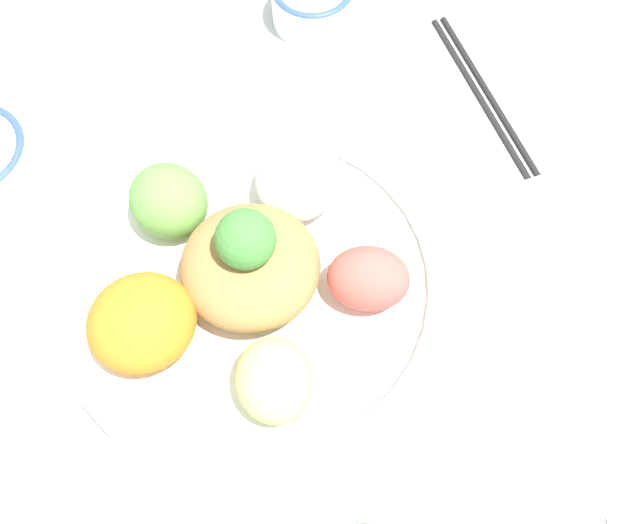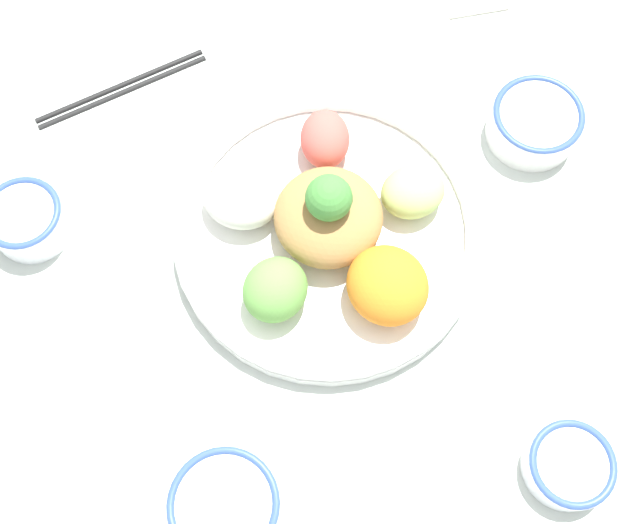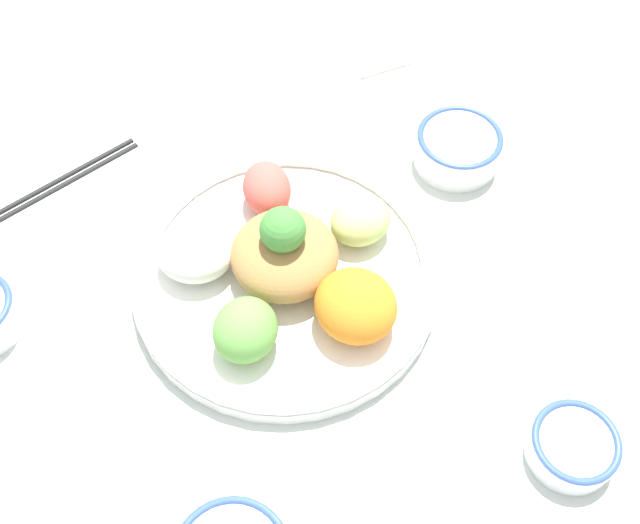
# 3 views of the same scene
# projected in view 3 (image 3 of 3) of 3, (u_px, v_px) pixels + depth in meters

# --- Properties ---
(ground_plane) EXTENTS (2.40, 2.40, 0.00)m
(ground_plane) POSITION_uv_depth(u_px,v_px,m) (276.00, 287.00, 0.81)
(ground_plane) COLOR silver
(salad_platter) EXTENTS (0.33, 0.33, 0.12)m
(salad_platter) POSITION_uv_depth(u_px,v_px,m) (286.00, 269.00, 0.79)
(salad_platter) COLOR white
(salad_platter) RESTS_ON ground_plane
(rice_bowl_blue) EXTENTS (0.08, 0.08, 0.03)m
(rice_bowl_blue) POSITION_uv_depth(u_px,v_px,m) (573.00, 446.00, 0.70)
(rice_bowl_blue) COLOR white
(rice_bowl_blue) RESTS_ON ground_plane
(rice_bowl_plain) EXTENTS (0.10, 0.10, 0.05)m
(rice_bowl_plain) POSITION_uv_depth(u_px,v_px,m) (458.00, 147.00, 0.89)
(rice_bowl_plain) COLOR white
(rice_bowl_plain) RESTS_ON ground_plane
(chopsticks_pair_near) EXTENTS (0.14, 0.18, 0.01)m
(chopsticks_pair_near) POSITION_uv_depth(u_px,v_px,m) (58.00, 183.00, 0.89)
(chopsticks_pair_near) COLOR black
(chopsticks_pair_near) RESTS_ON ground_plane
(serving_spoon_extra) EXTENTS (0.07, 0.12, 0.01)m
(serving_spoon_extra) POSITION_uv_depth(u_px,v_px,m) (357.00, 76.00, 0.99)
(serving_spoon_extra) COLOR beige
(serving_spoon_extra) RESTS_ON ground_plane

